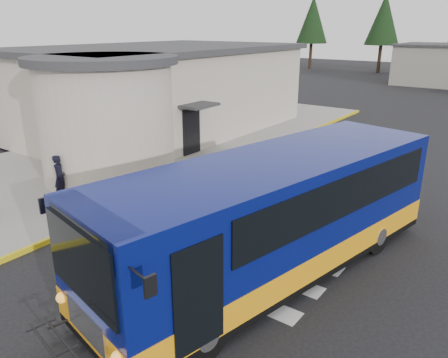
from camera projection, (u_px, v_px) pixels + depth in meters
The scene contains 7 objects.
ground at pixel (246, 227), 13.84m from camera, with size 140.00×140.00×0.00m, color black.
sidewalk at pixel (141, 151), 21.89m from camera, with size 10.00×34.00×0.15m, color gray.
curb_strip at pixel (219, 169), 19.12m from camera, with size 0.12×34.00×0.16m, color yellow.
station_building at pixel (153, 91), 24.30m from camera, with size 12.70×18.70×4.80m.
crosswalk at pixel (218, 231), 13.51m from camera, with size 8.00×5.35×0.01m.
transit_bus at pixel (273, 220), 10.84m from camera, with size 5.31×11.14×3.05m.
pedestrian_a at pixel (60, 177), 15.52m from camera, with size 0.58×0.38×1.59m, color black.
Camera 1 is at (6.88, -10.52, 6.04)m, focal length 35.00 mm.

